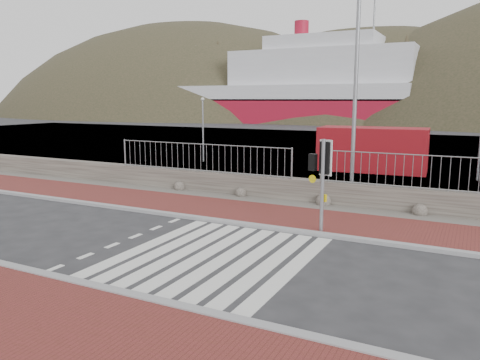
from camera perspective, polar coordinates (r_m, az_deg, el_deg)
The scene contains 16 objects.
ground at distance 12.27m, azimuth -3.11°, elevation -9.28°, with size 220.00×220.00×0.00m, color #28282B.
sidewalk_near at distance 8.65m, azimuth -20.77°, elevation -18.19°, with size 40.00×4.00×0.08m, color maroon.
sidewalk_far at distance 16.15m, azimuth 4.91°, elevation -4.45°, with size 40.00×3.00×0.08m, color maroon.
kerb_near at distance 9.95m, azimuth -12.03°, elevation -13.89°, with size 40.00×0.25×0.12m, color gray.
kerb_far at distance 14.81m, azimuth 2.72°, elevation -5.71°, with size 40.00×0.25×0.12m, color gray.
zebra_crossing at distance 12.27m, azimuth -3.11°, elevation -9.26°, with size 4.62×5.60×0.01m.
gravel_strip at distance 17.97m, azimuth 7.31°, elevation -3.06°, with size 40.00×1.50×0.06m, color #59544C.
stone_wall at distance 18.62m, azimuth 8.16°, elevation -1.30°, with size 40.00×0.60×0.90m, color #4C463F.
railing at distance 18.27m, azimuth 8.11°, elevation 2.84°, with size 18.07×0.07×1.22m.
quay at distance 38.58m, azimuth 18.08°, elevation 3.38°, with size 120.00×40.00×0.50m, color #4C4C4F.
water at distance 73.27m, azimuth 22.40°, elevation 5.96°, with size 220.00×50.00×0.05m, color #3F4C54.
ferry at distance 83.68m, azimuth 5.61°, elevation 10.72°, with size 50.00×16.00×20.00m.
hills_backdrop at distance 101.60m, azimuth 26.54°, elevation -6.68°, with size 254.00×90.00×100.00m.
traffic_signal_far at distance 14.08m, azimuth 9.94°, elevation 1.73°, with size 0.70×0.37×2.85m.
streetlight at distance 18.58m, azimuth 14.40°, elevation 12.60°, with size 1.86×0.61×8.90m.
shipping_container at distance 27.43m, azimuth 15.83°, elevation 3.62°, with size 5.87×2.45×2.45m, color maroon.
Camera 1 is at (5.82, -10.03, 4.02)m, focal length 35.00 mm.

